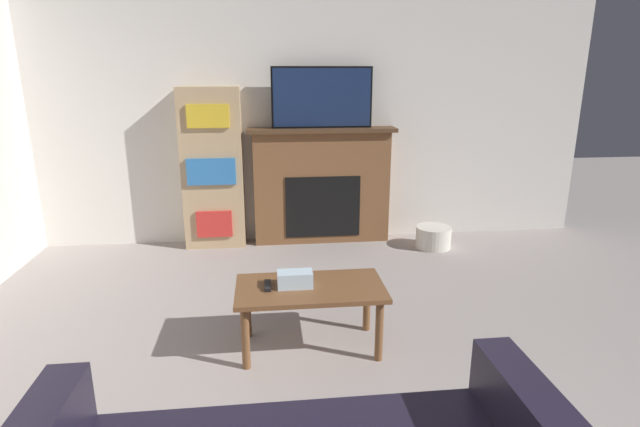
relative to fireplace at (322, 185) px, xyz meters
The scene contains 8 objects.
wall_back 0.81m from the fireplace, 150.96° to the left, with size 6.15×0.06×2.70m.
fireplace is the anchor object (origin of this frame).
tv 0.89m from the fireplace, 90.00° to the right, with size 1.00×0.03×0.59m.
coffee_table 2.16m from the fireplace, 98.49° to the right, with size 0.93×0.50×0.43m.
tissue_box 2.16m from the fireplace, 101.00° to the right, with size 0.22×0.12×0.10m.
remote_control 2.20m from the fireplace, 105.45° to the right, with size 0.04×0.15×0.02m.
bookshelf 1.11m from the fireplace, behind, with size 0.60×0.29×1.59m.
storage_basket 1.26m from the fireplace, 17.43° to the right, with size 0.35×0.35×0.21m.
Camera 1 is at (-0.32, -0.62, 1.73)m, focal length 28.00 mm.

